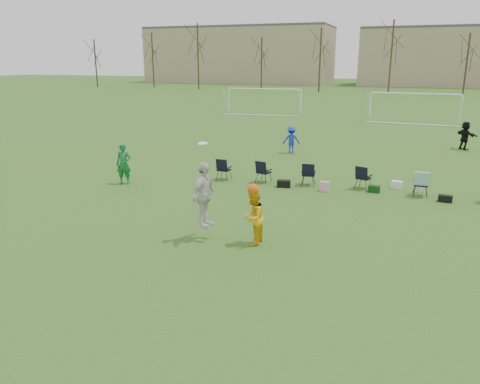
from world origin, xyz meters
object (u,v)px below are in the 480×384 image
at_px(goal_mid, 415,99).
at_px(fielder_black, 465,136).
at_px(fielder_blue, 291,140).
at_px(goal_left, 264,94).
at_px(fielder_green_near, 124,164).
at_px(center_contest, 225,204).

bearing_deg(goal_mid, fielder_black, -73.16).
height_order(fielder_blue, goal_left, goal_left).
height_order(fielder_black, goal_mid, goal_mid).
height_order(fielder_green_near, goal_mid, goal_mid).
height_order(fielder_green_near, fielder_black, fielder_green_near).
relative_size(fielder_blue, center_contest, 0.53).
height_order(center_contest, goal_mid, center_contest).
bearing_deg(fielder_black, goal_mid, -22.81).
bearing_deg(fielder_green_near, goal_mid, 48.66).
xyz_separation_m(fielder_green_near, center_contest, (6.51, -4.71, 0.27)).
distance_m(center_contest, goal_left, 34.31).
bearing_deg(fielder_blue, fielder_black, -168.69).
bearing_deg(center_contest, fielder_blue, 95.95).
relative_size(fielder_green_near, fielder_black, 1.04).
relative_size(fielder_green_near, goal_mid, 0.24).
height_order(fielder_blue, center_contest, center_contest).
distance_m(center_contest, goal_mid, 31.53).
bearing_deg(fielder_green_near, goal_left, 77.21).
bearing_deg(fielder_black, fielder_blue, 80.22).
bearing_deg(goal_mid, goal_left, 175.87).
height_order(fielder_black, center_contest, center_contest).
xyz_separation_m(fielder_black, center_contest, (-7.95, -18.46, 0.31)).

